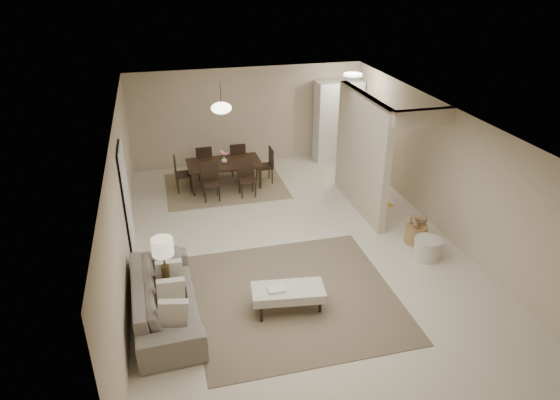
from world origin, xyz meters
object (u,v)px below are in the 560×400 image
object	(u,v)px
ottoman_bench	(288,293)
round_pouf	(427,249)
sofa	(165,298)
dining_table	(225,175)
side_table	(169,297)
pantry_cabinet	(338,121)
wicker_basket	(416,234)

from	to	relation	value
ottoman_bench	round_pouf	distance (m)	2.96
ottoman_bench	sofa	bearing A→B (deg)	178.27
round_pouf	dining_table	world-z (taller)	dining_table
sofa	dining_table	distance (m)	4.81
side_table	round_pouf	bearing A→B (deg)	4.95
pantry_cabinet	ottoman_bench	bearing A→B (deg)	-116.38
pantry_cabinet	wicker_basket	world-z (taller)	pantry_cabinet
sofa	side_table	distance (m)	0.15
pantry_cabinet	wicker_basket	distance (m)	4.68
ottoman_bench	wicker_basket	size ratio (longest dim) A/B	2.80
ottoman_bench	side_table	distance (m)	1.84
ottoman_bench	wicker_basket	bearing A→B (deg)	32.73
pantry_cabinet	dining_table	xyz separation A→B (m)	(-3.21, -1.12, -0.75)
pantry_cabinet	side_table	world-z (taller)	pantry_cabinet
ottoman_bench	wicker_basket	distance (m)	3.22
ottoman_bench	dining_table	world-z (taller)	dining_table
pantry_cabinet	side_table	xyz separation A→B (m)	(-4.75, -5.55, -0.78)
side_table	dining_table	xyz separation A→B (m)	(1.54, 4.43, 0.03)
sofa	ottoman_bench	size ratio (longest dim) A/B	2.01
side_table	dining_table	world-z (taller)	dining_table
pantry_cabinet	wicker_basket	xyz separation A→B (m)	(-0.04, -4.59, -0.87)
side_table	round_pouf	size ratio (longest dim) A/B	1.09
pantry_cabinet	dining_table	bearing A→B (deg)	-160.78
round_pouf	wicker_basket	bearing A→B (deg)	82.84
pantry_cabinet	ottoman_bench	distance (m)	6.70
sofa	dining_table	xyz separation A→B (m)	(1.59, 4.55, -0.04)
round_pouf	wicker_basket	size ratio (longest dim) A/B	1.19
side_table	dining_table	distance (m)	4.69
dining_table	side_table	bearing A→B (deg)	-109.81
pantry_cabinet	side_table	bearing A→B (deg)	-130.56
wicker_basket	dining_table	size ratio (longest dim) A/B	0.24
side_table	wicker_basket	xyz separation A→B (m)	(4.71, 0.96, -0.09)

